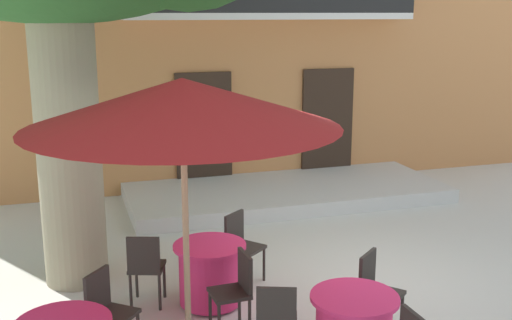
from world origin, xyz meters
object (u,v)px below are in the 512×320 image
Objects in this scene: cafe_table_front at (210,273)px; cafe_chair_front_1 at (236,287)px; cafe_chair_middle_0 at (107,308)px; cafe_chair_near_tree_0 at (376,288)px; cafe_chair_front_2 at (241,242)px; cafe_umbrella at (182,104)px; cafe_chair_front_0 at (146,265)px; cafe_chair_near_tree_1 at (276,319)px.

cafe_table_front is 0.95× the size of cafe_chair_front_1.
cafe_chair_middle_0 is 1.37m from cafe_chair_front_1.
cafe_chair_front_2 is at bearing 119.99° from cafe_chair_near_tree_0.
cafe_chair_near_tree_0 is 2.02m from cafe_chair_front_2.
cafe_umbrella is (-1.05, -1.77, 2.08)m from cafe_chair_front_2.
cafe_umbrella reaches higher than cafe_table_front.
cafe_chair_middle_0 is 0.31× the size of cafe_umbrella.
cafe_table_front is 0.77m from cafe_chair_front_0.
cafe_chair_near_tree_1 is 1.00× the size of cafe_chair_front_2.
cafe_chair_middle_0 is (-2.80, 0.38, 0.00)m from cafe_chair_near_tree_0.
cafe_chair_front_1 is (0.11, -0.75, 0.14)m from cafe_table_front.
cafe_table_front is 0.95× the size of cafe_chair_front_0.
cafe_chair_near_tree_0 is 1.30m from cafe_chair_near_tree_1.
cafe_chair_near_tree_0 is at bearing 15.61° from cafe_chair_near_tree_1.
cafe_chair_front_2 is (0.25, 2.10, 0.00)m from cafe_chair_near_tree_1.
cafe_chair_middle_0 is at bearing 151.47° from cafe_umbrella.
cafe_chair_middle_0 is 1.13m from cafe_chair_front_0.
cafe_chair_front_1 is at bearing 161.83° from cafe_chair_near_tree_0.
cafe_chair_near_tree_1 and cafe_chair_front_2 have the same top height.
cafe_chair_middle_0 is 1.52m from cafe_table_front.
cafe_chair_front_2 is (0.53, 0.53, 0.14)m from cafe_table_front.
cafe_chair_front_0 is 1.32m from cafe_chair_front_2.
cafe_chair_front_1 and cafe_chair_front_2 have the same top height.
cafe_chair_front_1 is (-1.43, 0.47, 0.00)m from cafe_chair_near_tree_0.
cafe_chair_near_tree_1 is 2.01m from cafe_chair_front_0.
cafe_chair_near_tree_1 is 0.84m from cafe_chair_front_1.
cafe_umbrella is (-0.80, 0.32, 2.08)m from cafe_chair_near_tree_1.
cafe_chair_front_1 is (-0.18, 0.82, 0.00)m from cafe_chair_near_tree_1.
cafe_chair_front_0 and cafe_chair_front_2 have the same top height.
cafe_chair_front_2 is (-1.01, 1.75, 0.00)m from cafe_chair_near_tree_0.
cafe_chair_front_2 is at bearing 83.33° from cafe_chair_near_tree_1.
cafe_chair_near_tree_0 is at bearing -18.17° from cafe_chair_front_1.
cafe_chair_near_tree_0 reaches higher than cafe_table_front.
cafe_chair_front_0 is 1.00× the size of cafe_chair_front_1.
cafe_chair_near_tree_1 is at bearing -164.39° from cafe_chair_near_tree_0.
cafe_umbrella reaches higher than cafe_chair_front_0.
cafe_chair_front_0 and cafe_chair_front_1 have the same top height.
cafe_chair_middle_0 and cafe_chair_front_2 have the same top height.
cafe_chair_middle_0 is at bearing -176.21° from cafe_chair_front_1.
cafe_umbrella is at bearing -112.43° from cafe_table_front.
cafe_chair_front_1 is (1.37, 0.09, 0.00)m from cafe_chair_middle_0.
cafe_chair_front_0 is (-0.74, 0.17, 0.14)m from cafe_table_front.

